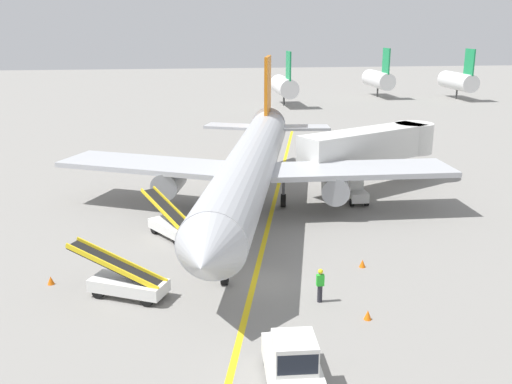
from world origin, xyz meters
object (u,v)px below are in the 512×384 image
at_px(pushback_tug, 292,362).
at_px(safety_cone_wingtip_left, 368,315).
at_px(belt_loader_aft_hold, 173,225).
at_px(safety_cone_nose_left, 362,263).
at_px(safety_cone_nose_right, 51,280).
at_px(baggage_tug_near_wing, 356,190).
at_px(airliner, 251,165).
at_px(ground_crew_marshaller, 320,284).
at_px(belt_loader_forward_hold, 126,282).
at_px(jet_bridge, 377,144).

height_order(pushback_tug, safety_cone_wingtip_left, pushback_tug).
distance_m(belt_loader_aft_hold, safety_cone_nose_left, 12.07).
bearing_deg(belt_loader_aft_hold, safety_cone_nose_right, -135.03).
bearing_deg(safety_cone_wingtip_left, baggage_tug_near_wing, 74.69).
relative_size(airliner, belt_loader_aft_hold, 7.12).
distance_m(airliner, baggage_tug_near_wing, 8.49).
distance_m(baggage_tug_near_wing, safety_cone_nose_right, 22.94).
height_order(pushback_tug, ground_crew_marshaller, pushback_tug).
height_order(safety_cone_nose_left, safety_cone_wingtip_left, same).
bearing_deg(belt_loader_aft_hold, ground_crew_marshaller, -54.95).
xyz_separation_m(ground_crew_marshaller, safety_cone_nose_left, (3.32, 3.73, -0.69)).
bearing_deg(ground_crew_marshaller, belt_loader_forward_hold, 168.61).
relative_size(jet_bridge, pushback_tug, 3.41).
distance_m(ground_crew_marshaller, safety_cone_nose_left, 5.04).
bearing_deg(jet_bridge, pushback_tug, -114.95).
height_order(jet_bridge, safety_cone_wingtip_left, jet_bridge).
height_order(belt_loader_forward_hold, safety_cone_wingtip_left, belt_loader_forward_hold).
height_order(baggage_tug_near_wing, ground_crew_marshaller, baggage_tug_near_wing).
xyz_separation_m(airliner, baggage_tug_near_wing, (8.02, 1.28, -2.49)).
bearing_deg(safety_cone_nose_left, belt_loader_forward_hold, -171.51).
bearing_deg(baggage_tug_near_wing, belt_loader_aft_hold, -157.81).
bearing_deg(airliner, belt_loader_forward_hold, -122.04).
bearing_deg(safety_cone_wingtip_left, belt_loader_aft_hold, 126.09).
bearing_deg(jet_bridge, belt_loader_forward_hold, -136.72).
distance_m(pushback_tug, ground_crew_marshaller, 6.98).
bearing_deg(jet_bridge, safety_cone_nose_left, -111.21).
xyz_separation_m(pushback_tug, belt_loader_aft_hold, (-4.36, 16.44, -0.22)).
bearing_deg(safety_cone_nose_left, pushback_tug, -120.27).
xyz_separation_m(jet_bridge, safety_cone_wingtip_left, (-7.66, -21.40, -3.32)).
bearing_deg(pushback_tug, airliner, 86.86).
relative_size(airliner, baggage_tug_near_wing, 14.52).
height_order(belt_loader_forward_hold, safety_cone_nose_left, belt_loader_forward_hold).
relative_size(jet_bridge, safety_cone_nose_left, 28.60).
relative_size(belt_loader_forward_hold, safety_cone_nose_left, 11.46).
bearing_deg(safety_cone_nose_right, airliner, 41.72).
distance_m(pushback_tug, belt_loader_aft_hold, 17.01).
bearing_deg(safety_cone_nose_left, belt_loader_aft_hold, 148.81).
distance_m(jet_bridge, pushback_tug, 28.64).
relative_size(safety_cone_nose_right, safety_cone_wingtip_left, 1.00).
distance_m(jet_bridge, belt_loader_aft_hold, 19.11).
height_order(baggage_tug_near_wing, belt_loader_aft_hold, belt_loader_aft_hold).
bearing_deg(jet_bridge, belt_loader_aft_hold, -150.10).
distance_m(jet_bridge, belt_loader_forward_hold, 25.73).
height_order(ground_crew_marshaller, safety_cone_wingtip_left, ground_crew_marshaller).
xyz_separation_m(jet_bridge, belt_loader_forward_hold, (-18.62, -17.54, -2.77)).
xyz_separation_m(jet_bridge, pushback_tug, (-12.03, -25.86, -2.55)).
distance_m(belt_loader_aft_hold, ground_crew_marshaller, 12.18).
bearing_deg(safety_cone_nose_right, jet_bridge, 34.66).
bearing_deg(safety_cone_wingtip_left, pushback_tug, -134.36).
bearing_deg(safety_cone_nose_right, pushback_tug, -44.10).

